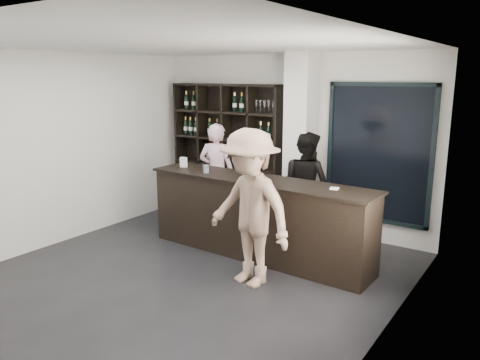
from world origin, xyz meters
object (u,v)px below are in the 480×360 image
Objects in this scene: taster_pink at (217,173)px; wine_shelf at (227,152)px; taster_black at (305,184)px; tasting_counter at (258,218)px; customer at (250,208)px.

wine_shelf is at bearing -98.62° from taster_pink.
taster_pink reaches higher than taster_black.
taster_black is at bearing 84.14° from tasting_counter.
customer is at bearing -48.73° from wine_shelf.
taster_black is (1.61, 0.21, -0.03)m from taster_pink.
wine_shelf is 2.89m from customer.
taster_black is 2.02m from customer.
customer is at bearing 119.90° from taster_pink.
taster_pink is 2.57m from customer.
tasting_counter is 1.77m from taster_pink.
taster_pink is at bearing 147.49° from customer.
taster_pink is at bearing -82.50° from wine_shelf.
taster_black is at bearing 171.49° from taster_pink.
customer is (1.90, -2.17, -0.23)m from wine_shelf.
customer reaches higher than taster_black.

